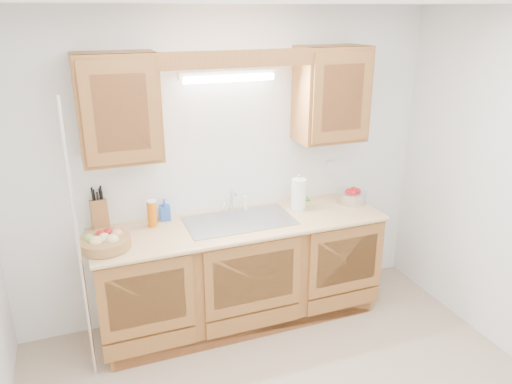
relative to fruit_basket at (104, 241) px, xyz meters
name	(u,v)px	position (x,y,z in m)	size (l,w,h in m)	color
room	(311,245)	(1.03, -1.10, 0.30)	(3.52, 3.50, 2.50)	tan
base_cabinets	(240,273)	(1.03, 0.10, -0.51)	(2.20, 0.60, 0.86)	#A0622F
countertop	(240,224)	(1.03, 0.08, -0.07)	(2.30, 0.63, 0.04)	tan
upper_cabinet_left	(118,108)	(0.20, 0.23, 0.88)	(0.55, 0.33, 0.75)	#A0622F
upper_cabinet_right	(331,94)	(1.86, 0.23, 0.88)	(0.55, 0.33, 0.75)	#A0622F
valance	(238,59)	(1.03, 0.09, 1.19)	(2.20, 0.05, 0.12)	#A0622F
fluorescent_fixture	(229,76)	(1.03, 0.31, 1.05)	(0.76, 0.08, 0.08)	white
sink	(240,229)	(1.03, 0.10, -0.12)	(0.84, 0.46, 0.36)	#9E9EA3
wire_shelf_pole	(79,249)	(-0.17, -0.17, 0.05)	(0.03, 0.03, 2.00)	silver
outlet_plate	(330,168)	(1.98, 0.39, 0.20)	(0.08, 0.01, 0.12)	white
fruit_basket	(104,241)	(0.00, 0.00, 0.00)	(0.43, 0.43, 0.11)	#9D6C3F
knife_block	(100,214)	(0.00, 0.33, 0.07)	(0.13, 0.20, 0.34)	#A0622F
orange_canister	(152,213)	(0.38, 0.25, 0.06)	(0.08, 0.08, 0.21)	#D0610B
soap_bottle	(165,210)	(0.49, 0.34, 0.04)	(0.08, 0.08, 0.17)	blue
sponge	(303,199)	(1.69, 0.34, -0.04)	(0.12, 0.09, 0.02)	#CC333F
paper_towel	(299,194)	(1.57, 0.17, 0.08)	(0.15, 0.15, 0.31)	silver
apple_bowl	(352,196)	(2.06, 0.14, 0.01)	(0.29, 0.29, 0.13)	silver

